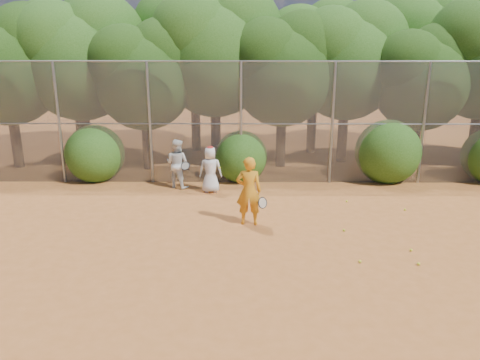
{
  "coord_description": "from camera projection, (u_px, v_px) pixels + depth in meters",
  "views": [
    {
      "loc": [
        -0.9,
        -9.26,
        4.55
      ],
      "look_at": [
        -1.0,
        2.5,
        1.1
      ],
      "focal_mm": 35.0,
      "sensor_mm": 36.0,
      "label": 1
    }
  ],
  "objects": [
    {
      "name": "tree_0",
      "position": [
        7.0,
        61.0,
        16.84
      ],
      "size": [
        4.38,
        3.81,
        6.0
      ],
      "color": "black",
      "rests_on": "ground"
    },
    {
      "name": "player_yellow",
      "position": [
        249.0,
        191.0,
        12.0
      ],
      "size": [
        0.83,
        0.56,
        1.81
      ],
      "rotation": [
        0.0,
        0.0,
        3.13
      ],
      "color": "orange",
      "rests_on": "ground"
    },
    {
      "name": "tree_2",
      "position": [
        145.0,
        71.0,
        16.7
      ],
      "size": [
        3.99,
        3.47,
        5.47
      ],
      "color": "black",
      "rests_on": "ground"
    },
    {
      "name": "tree_5",
      "position": [
        349.0,
        57.0,
        17.67
      ],
      "size": [
        4.51,
        3.92,
        6.17
      ],
      "color": "black",
      "rests_on": "ground"
    },
    {
      "name": "ball_5",
      "position": [
        347.0,
        201.0,
        13.89
      ],
      "size": [
        0.07,
        0.07,
        0.07
      ],
      "primitive_type": "sphere",
      "color": "yellow",
      "rests_on": "ground"
    },
    {
      "name": "tree_6",
      "position": [
        423.0,
        74.0,
        16.85
      ],
      "size": [
        3.86,
        3.36,
        5.29
      ],
      "color": "black",
      "rests_on": "ground"
    },
    {
      "name": "tree_1",
      "position": [
        80.0,
        54.0,
        17.23
      ],
      "size": [
        4.64,
        4.03,
        6.35
      ],
      "color": "black",
      "rests_on": "ground"
    },
    {
      "name": "fence_back",
      "position": [
        268.0,
        122.0,
        15.34
      ],
      "size": [
        20.05,
        0.09,
        4.03
      ],
      "color": "gray",
      "rests_on": "ground"
    },
    {
      "name": "player_white",
      "position": [
        177.0,
        164.0,
        15.14
      ],
      "size": [
        0.96,
        0.88,
        1.6
      ],
      "rotation": [
        0.0,
        0.0,
        2.72
      ],
      "color": "silver",
      "rests_on": "ground"
    },
    {
      "name": "tree_12",
      "position": [
        422.0,
        44.0,
        19.62
      ],
      "size": [
        5.02,
        4.37,
        6.88
      ],
      "color": "black",
      "rests_on": "ground"
    },
    {
      "name": "tree_9",
      "position": [
        75.0,
        48.0,
        19.4
      ],
      "size": [
        4.83,
        4.2,
        6.62
      ],
      "color": "black",
      "rests_on": "ground"
    },
    {
      "name": "bush_2",
      "position": [
        388.0,
        149.0,
        15.86
      ],
      "size": [
        2.2,
        2.2,
        2.2
      ],
      "primitive_type": "sphere",
      "color": "#234C13",
      "rests_on": "ground"
    },
    {
      "name": "ball_1",
      "position": [
        405.0,
        210.0,
        13.19
      ],
      "size": [
        0.07,
        0.07,
        0.07
      ],
      "primitive_type": "sphere",
      "color": "yellow",
      "rests_on": "ground"
    },
    {
      "name": "ball_2",
      "position": [
        419.0,
        264.0,
        9.95
      ],
      "size": [
        0.07,
        0.07,
        0.07
      ],
      "primitive_type": "sphere",
      "color": "yellow",
      "rests_on": "ground"
    },
    {
      "name": "tree_3",
      "position": [
        216.0,
        47.0,
        17.42
      ],
      "size": [
        4.89,
        4.26,
        6.7
      ],
      "color": "black",
      "rests_on": "ground"
    },
    {
      "name": "bush_1",
      "position": [
        241.0,
        154.0,
        15.96
      ],
      "size": [
        1.8,
        1.8,
        1.8
      ],
      "primitive_type": "sphere",
      "color": "#234C13",
      "rests_on": "ground"
    },
    {
      "name": "ball_0",
      "position": [
        344.0,
        230.0,
        11.74
      ],
      "size": [
        0.07,
        0.07,
        0.07
      ],
      "primitive_type": "sphere",
      "color": "yellow",
      "rests_on": "ground"
    },
    {
      "name": "tree_11",
      "position": [
        316.0,
        53.0,
        19.18
      ],
      "size": [
        4.64,
        4.03,
        6.35
      ],
      "color": "black",
      "rests_on": "ground"
    },
    {
      "name": "player_teen",
      "position": [
        211.0,
        169.0,
        14.67
      ],
      "size": [
        0.73,
        0.49,
        1.49
      ],
      "rotation": [
        0.0,
        0.0,
        3.18
      ],
      "color": "silver",
      "rests_on": "ground"
    },
    {
      "name": "ball_4",
      "position": [
        360.0,
        261.0,
        10.06
      ],
      "size": [
        0.07,
        0.07,
        0.07
      ],
      "primitive_type": "sphere",
      "color": "yellow",
      "rests_on": "ground"
    },
    {
      "name": "ball_3",
      "position": [
        411.0,
        250.0,
        10.61
      ],
      "size": [
        0.07,
        0.07,
        0.07
      ],
      "primitive_type": "sphere",
      "color": "yellow",
      "rests_on": "ground"
    },
    {
      "name": "tree_4",
      "position": [
        284.0,
        66.0,
        17.0
      ],
      "size": [
        4.19,
        3.64,
        5.73
      ],
      "color": "black",
      "rests_on": "ground"
    },
    {
      "name": "ground",
      "position": [
        285.0,
        261.0,
        10.16
      ],
      "size": [
        80.0,
        80.0,
        0.0
      ],
      "primitive_type": "plane",
      "color": "#AB5C26",
      "rests_on": "ground"
    },
    {
      "name": "tree_10",
      "position": [
        195.0,
        41.0,
        19.48
      ],
      "size": [
        5.15,
        4.48,
        7.06
      ],
      "color": "black",
      "rests_on": "ground"
    },
    {
      "name": "bush_0",
      "position": [
        95.0,
        151.0,
        15.97
      ],
      "size": [
        2.0,
        2.0,
        2.0
      ],
      "primitive_type": "sphere",
      "color": "#234C13",
      "rests_on": "ground"
    }
  ]
}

